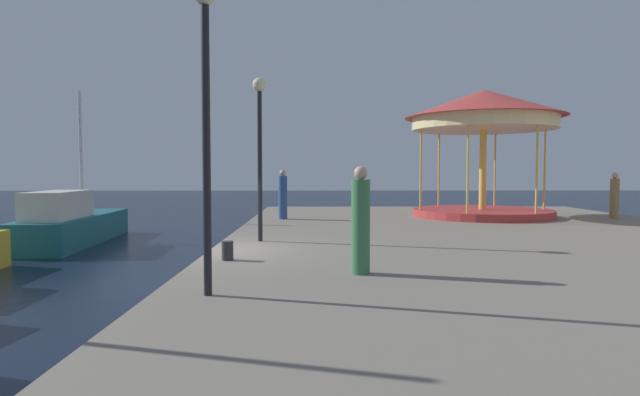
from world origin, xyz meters
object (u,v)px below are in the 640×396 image
Objects in this scene: lamp_post_near_edge at (206,84)px; bollard_south at (228,251)px; carousel at (484,123)px; person_mid_promenade at (283,196)px; sailboat_teal at (71,224)px; person_by_the_water at (614,197)px; lamp_post_mid_promenade at (260,130)px; person_near_carousel at (361,223)px.

bollard_south is (-0.23, 3.06, -2.92)m from lamp_post_near_edge.
carousel is at bearing 57.78° from lamp_post_near_edge.
person_mid_promenade is (-8.12, -1.05, -2.92)m from carousel.
sailboat_teal is 3.89× the size of person_by_the_water.
sailboat_teal is 20.79m from person_by_the_water.
bollard_south is 0.22× the size of person_by_the_water.
lamp_post_mid_promenade is (-8.32, -7.44, -0.89)m from carousel.
lamp_post_near_edge is 11.53× the size of bollard_south.
lamp_post_mid_promenade is at bearing -91.82° from person_mid_promenade.
carousel is at bearing 62.91° from person_near_carousel.
bollard_south is at bearing -93.52° from person_mid_promenade.
person_by_the_water is 15.59m from person_near_carousel.
person_mid_promenade is at bearing 86.48° from bollard_south.
sailboat_teal is 16.38m from carousel.
lamp_post_near_edge is at bearing -136.82° from person_by_the_water.
lamp_post_near_edge reaches higher than person_by_the_water.
person_by_the_water is at bearing -9.33° from carousel.
sailboat_teal reaches higher than lamp_post_near_edge.
bollard_south is (-8.69, -10.37, -3.62)m from carousel.
person_mid_promenade is at bearing -178.98° from person_by_the_water.
lamp_post_near_edge is 2.41× the size of person_mid_promenade.
person_near_carousel is (2.27, -4.39, -2.02)m from lamp_post_mid_promenade.
person_mid_promenade is at bearing 100.86° from person_near_carousel.
person_by_the_water is at bearing 4.13° from sailboat_teal.
bollard_south is at bearing -129.96° from carousel.
sailboat_teal is at bearing 145.35° from lamp_post_mid_promenade.
person_near_carousel is (2.64, -1.46, 0.71)m from bollard_south.
person_near_carousel is (-11.03, -11.02, 0.07)m from person_by_the_water.
lamp_post_near_edge is 6.00m from lamp_post_mid_promenade.
sailboat_teal is 13.66m from lamp_post_near_edge.
sailboat_teal is 10.71m from bollard_south.
sailboat_teal is at bearing 123.19° from lamp_post_near_edge.
carousel is 11.20m from lamp_post_mid_promenade.
person_mid_promenade reaches higher than person_by_the_water.
lamp_post_mid_promenade reaches higher than bollard_south.
person_near_carousel is (2.42, 1.60, -2.21)m from lamp_post_near_edge.
sailboat_teal is at bearing 135.51° from person_near_carousel.
lamp_post_mid_promenade is (7.42, -5.13, 2.99)m from sailboat_teal.
sailboat_teal is 7.78m from person_mid_promenade.
lamp_post_near_edge is (-8.47, -13.43, -0.70)m from carousel.
sailboat_teal reaches higher than person_near_carousel.
person_by_the_water is at bearing 43.18° from lamp_post_near_edge.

